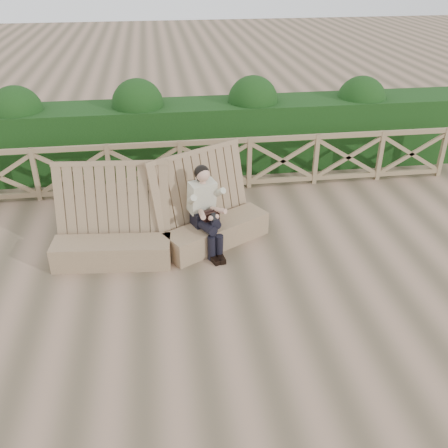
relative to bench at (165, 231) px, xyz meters
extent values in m
plane|color=brown|center=(1.13, -1.21, -0.39)|extent=(60.00, 60.00, 0.00)
cube|color=#7F6248|center=(-0.85, -0.26, -0.18)|extent=(1.90, 0.67, 0.41)
cube|color=#7F6248|center=(-0.83, 0.01, 0.40)|extent=(1.90, 0.61, 1.53)
cube|color=#7F6248|center=(0.89, 0.11, -0.18)|extent=(1.87, 1.35, 0.41)
cube|color=#7F6248|center=(0.76, 0.34, 0.40)|extent=(1.84, 1.29, 1.53)
cube|color=black|center=(0.67, 0.10, 0.15)|extent=(0.47, 0.40, 0.24)
cube|color=beige|center=(0.65, 0.15, 0.51)|extent=(0.52, 0.45, 0.57)
sphere|color=tan|center=(0.67, 0.10, 0.92)|extent=(0.29, 0.29, 0.23)
sphere|color=black|center=(0.65, 0.14, 0.95)|extent=(0.32, 0.32, 0.25)
cylinder|color=black|center=(0.66, -0.14, 0.12)|extent=(0.33, 0.52, 0.16)
cylinder|color=black|center=(0.81, -0.06, 0.20)|extent=(0.34, 0.53, 0.18)
cylinder|color=black|center=(0.74, -0.37, -0.18)|extent=(0.17, 0.17, 0.41)
cylinder|color=black|center=(0.87, -0.34, -0.18)|extent=(0.17, 0.17, 0.41)
cube|color=black|center=(0.77, -0.46, -0.35)|extent=(0.19, 0.28, 0.09)
cube|color=black|center=(0.88, -0.44, -0.35)|extent=(0.19, 0.28, 0.09)
cube|color=black|center=(0.76, -0.07, 0.25)|extent=(0.30, 0.24, 0.18)
cube|color=black|center=(0.80, -0.24, 0.32)|extent=(0.11, 0.12, 0.13)
cube|color=#836A4C|center=(1.13, 2.29, 0.66)|extent=(10.10, 0.07, 0.10)
cube|color=#836A4C|center=(1.13, 2.29, -0.27)|extent=(10.10, 0.07, 0.10)
cube|color=black|center=(1.13, 3.49, 0.36)|extent=(12.00, 1.20, 1.50)
camera|label=1|loc=(-0.03, -7.18, 4.15)|focal=40.00mm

